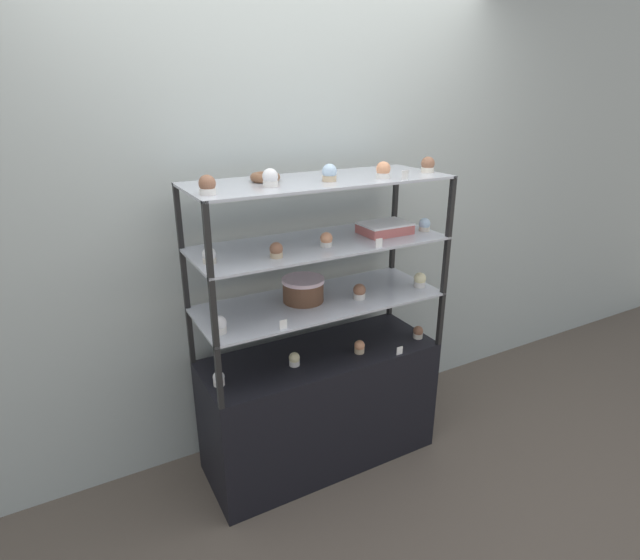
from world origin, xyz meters
name	(u,v)px	position (x,y,z in m)	size (l,w,h in m)	color
ground_plane	(320,455)	(0.00, 0.00, 0.00)	(20.00, 20.00, 0.00)	brown
back_wall	(286,218)	(0.00, 0.38, 1.30)	(8.00, 0.05, 2.60)	#A8B2AD
display_base	(320,406)	(0.00, 0.00, 0.33)	(1.25, 0.47, 0.66)	black
display_riser_lower	(320,303)	(0.00, 0.00, 0.94)	(1.25, 0.47, 0.30)	black
display_riser_middle	(320,246)	(0.00, 0.00, 1.24)	(1.25, 0.47, 0.30)	black
display_riser_upper	(320,183)	(0.00, 0.00, 1.55)	(1.25, 0.47, 0.30)	black
layer_cake_centerpiece	(303,290)	(-0.08, 0.03, 1.02)	(0.21, 0.21, 0.12)	brown
sheet_cake_frosted	(385,228)	(0.37, -0.02, 1.29)	(0.25, 0.18, 0.06)	#C66660
cupcake_0	(219,379)	(-0.56, -0.04, 0.69)	(0.06, 0.06, 0.07)	white
cupcake_1	(294,359)	(-0.17, -0.05, 0.69)	(0.06, 0.06, 0.07)	white
cupcake_2	(359,347)	(0.18, -0.10, 0.69)	(0.06, 0.06, 0.07)	#CCB28C
cupcake_3	(418,332)	(0.56, -0.11, 0.69)	(0.06, 0.06, 0.07)	beige
price_tag_0	(400,351)	(0.35, -0.22, 0.68)	(0.04, 0.00, 0.04)	white
cupcake_4	(219,325)	(-0.56, -0.11, 1.00)	(0.06, 0.06, 0.08)	white
cupcake_5	(359,292)	(0.18, -0.08, 1.00)	(0.06, 0.06, 0.08)	white
cupcake_6	(420,280)	(0.56, -0.10, 1.00)	(0.06, 0.06, 0.08)	white
price_tag_1	(283,325)	(-0.30, -0.22, 0.98)	(0.04, 0.00, 0.04)	white
cupcake_7	(209,256)	(-0.56, -0.05, 1.30)	(0.06, 0.06, 0.07)	beige
cupcake_8	(276,250)	(-0.28, -0.12, 1.30)	(0.06, 0.06, 0.07)	#CCB28C
cupcake_9	(326,240)	(-0.01, -0.08, 1.30)	(0.06, 0.06, 0.07)	white
cupcake_10	(425,225)	(0.58, -0.08, 1.30)	(0.06, 0.06, 0.07)	beige
price_tag_2	(379,243)	(0.19, -0.22, 1.29)	(0.04, 0.00, 0.04)	white
cupcake_11	(207,185)	(-0.57, -0.12, 1.60)	(0.07, 0.07, 0.08)	white
cupcake_12	(270,178)	(-0.28, -0.08, 1.60)	(0.07, 0.07, 0.08)	white
cupcake_13	(329,173)	(0.01, -0.07, 1.60)	(0.07, 0.07, 0.08)	#CCB28C
cupcake_14	(383,170)	(0.27, -0.12, 1.60)	(0.07, 0.07, 0.08)	white
cupcake_15	(428,165)	(0.57, -0.08, 1.60)	(0.07, 0.07, 0.08)	beige
price_tag_3	(405,175)	(0.32, -0.22, 1.59)	(0.04, 0.00, 0.04)	white
donut_glazed	(265,177)	(-0.25, 0.05, 1.58)	(0.13, 0.13, 0.04)	brown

